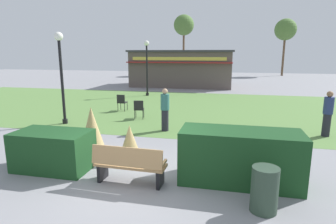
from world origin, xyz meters
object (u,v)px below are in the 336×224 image
(tree_left_bg, at_px, (285,30))
(lamppost_mid, at_px, (61,67))
(lamppost_far, at_px, (147,61))
(cafe_chair_west, at_px, (122,101))
(tree_right_bg, at_px, (184,26))
(person_strolling, at_px, (328,114))
(food_kiosk, at_px, (183,68))
(park_bench, at_px, (129,165))
(person_standing, at_px, (165,110))
(cafe_chair_east, at_px, (139,108))
(trash_bin, at_px, (264,190))
(parked_car_west_slot, at_px, (174,73))

(tree_left_bg, bearing_deg, lamppost_mid, -114.47)
(lamppost_far, bearing_deg, cafe_chair_west, -87.18)
(tree_right_bg, bearing_deg, person_strolling, -70.54)
(food_kiosk, distance_m, tree_left_bg, 19.03)
(park_bench, xyz_separation_m, person_strolling, (5.74, 5.27, 0.38))
(person_standing, bearing_deg, cafe_chair_east, -102.21)
(lamppost_far, height_order, trash_bin, lamppost_far)
(food_kiosk, distance_m, person_strolling, 17.01)
(lamppost_far, bearing_deg, tree_left_bg, 59.60)
(person_standing, height_order, tree_right_bg, tree_right_bg)
(cafe_chair_east, bearing_deg, tree_left_bg, 69.25)
(park_bench, xyz_separation_m, cafe_chair_west, (-3.37, 7.98, 0.05))
(tree_left_bg, bearing_deg, parked_car_west_slot, -150.71)
(trash_bin, height_order, person_standing, person_standing)
(lamppost_mid, distance_m, trash_bin, 9.66)
(park_bench, height_order, cafe_chair_east, park_bench)
(park_bench, distance_m, cafe_chair_west, 8.66)
(person_standing, bearing_deg, cafe_chair_west, -102.40)
(tree_left_bg, bearing_deg, person_strolling, -96.14)
(lamppost_mid, relative_size, food_kiosk, 0.42)
(food_kiosk, xyz_separation_m, tree_left_bg, (11.16, 14.78, 4.35))
(person_standing, distance_m, tree_right_bg, 30.32)
(cafe_chair_east, bearing_deg, park_bench, -73.53)
(park_bench, distance_m, lamppost_mid, 7.12)
(park_bench, height_order, lamppost_far, lamppost_far)
(person_standing, bearing_deg, lamppost_far, -125.06)
(person_strolling, height_order, person_standing, same)
(person_standing, bearing_deg, person_strolling, 129.41)
(cafe_chair_east, bearing_deg, parked_car_west_slot, 96.87)
(person_strolling, height_order, parked_car_west_slot, person_strolling)
(park_bench, xyz_separation_m, lamppost_far, (-3.65, 13.59, 1.98))
(cafe_chair_east, bearing_deg, person_strolling, -8.59)
(park_bench, bearing_deg, cafe_chair_east, 106.47)
(food_kiosk, relative_size, person_strolling, 5.49)
(cafe_chair_west, relative_size, person_strolling, 0.53)
(trash_bin, height_order, parked_car_west_slot, parked_car_west_slot)
(lamppost_far, bearing_deg, tree_right_bg, 92.26)
(lamppost_far, xyz_separation_m, tree_right_bg, (-0.81, 20.56, 4.27))
(lamppost_mid, relative_size, cafe_chair_west, 4.37)
(person_strolling, xyz_separation_m, person_standing, (-5.99, -0.57, 0.00))
(cafe_chair_east, height_order, person_strolling, person_strolling)
(lamppost_mid, distance_m, cafe_chair_west, 3.92)
(cafe_chair_west, bearing_deg, lamppost_mid, -114.50)
(lamppost_mid, xyz_separation_m, cafe_chair_east, (2.89, 1.54, -1.93))
(park_bench, relative_size, tree_left_bg, 0.23)
(park_bench, relative_size, person_standing, 1.02)
(tree_right_bg, bearing_deg, lamppost_far, -87.74)
(lamppost_mid, distance_m, lamppost_far, 8.78)
(lamppost_mid, bearing_deg, tree_left_bg, 65.53)
(lamppost_mid, height_order, cafe_chair_east, lamppost_mid)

